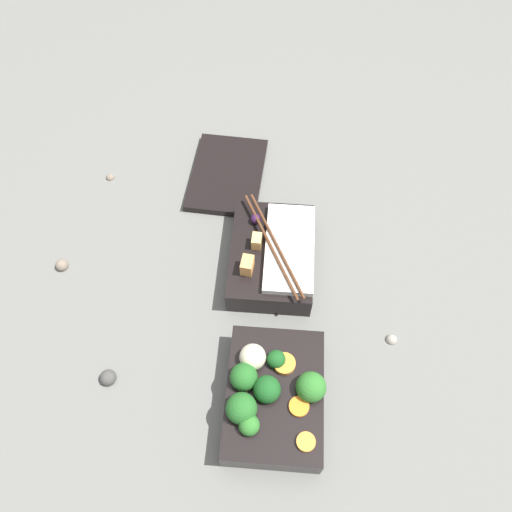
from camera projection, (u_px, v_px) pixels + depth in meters
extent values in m
plane|color=slate|center=(271.00, 327.00, 0.81)|extent=(3.00, 3.00, 0.00)
cube|color=black|center=(275.00, 397.00, 0.73)|extent=(0.19, 0.14, 0.05)
sphere|color=#2D7028|center=(250.00, 425.00, 0.67)|extent=(0.03, 0.03, 0.03)
sphere|color=#236023|center=(242.00, 408.00, 0.68)|extent=(0.04, 0.04, 0.04)
sphere|color=#236023|center=(244.00, 377.00, 0.71)|extent=(0.04, 0.04, 0.04)
sphere|color=#19511E|center=(268.00, 389.00, 0.70)|extent=(0.04, 0.04, 0.04)
sphere|color=#2D7028|center=(312.00, 387.00, 0.70)|extent=(0.04, 0.04, 0.04)
sphere|color=#19511E|center=(277.00, 359.00, 0.72)|extent=(0.03, 0.03, 0.03)
cylinder|color=orange|center=(285.00, 364.00, 0.72)|extent=(0.04, 0.04, 0.01)
cylinder|color=orange|center=(306.00, 442.00, 0.67)|extent=(0.03, 0.03, 0.01)
cylinder|color=orange|center=(299.00, 407.00, 0.69)|extent=(0.03, 0.03, 0.01)
sphere|color=beige|center=(253.00, 357.00, 0.72)|extent=(0.04, 0.04, 0.04)
cube|color=black|center=(272.00, 257.00, 0.85)|extent=(0.19, 0.14, 0.05)
cube|color=white|center=(290.00, 248.00, 0.82)|extent=(0.17, 0.08, 0.01)
cube|color=#F4A356|center=(248.00, 265.00, 0.80)|extent=(0.03, 0.02, 0.03)
cube|color=#EAB266|center=(257.00, 241.00, 0.83)|extent=(0.02, 0.02, 0.02)
sphere|color=#381942|center=(256.00, 219.00, 0.85)|extent=(0.02, 0.02, 0.02)
cylinder|color=#56331E|center=(275.00, 244.00, 0.82)|extent=(0.20, 0.10, 0.01)
cylinder|color=#56331E|center=(271.00, 245.00, 0.82)|extent=(0.20, 0.10, 0.01)
cube|color=black|center=(228.00, 174.00, 0.97)|extent=(0.20, 0.15, 0.01)
sphere|color=gray|center=(392.00, 339.00, 0.79)|extent=(0.02, 0.02, 0.02)
sphere|color=#7A6B5B|center=(110.00, 176.00, 0.97)|extent=(0.02, 0.02, 0.02)
sphere|color=#7A6B5B|center=(62.00, 265.00, 0.86)|extent=(0.02, 0.02, 0.02)
sphere|color=#474442|center=(109.00, 378.00, 0.76)|extent=(0.03, 0.03, 0.03)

